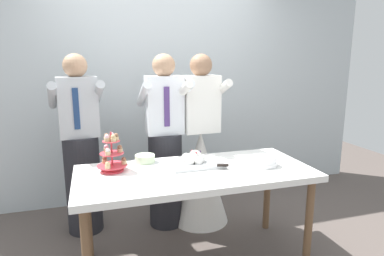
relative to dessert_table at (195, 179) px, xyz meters
The scene contains 9 objects.
rear_wall 1.62m from the dessert_table, 90.00° to the left, with size 5.20×0.10×2.90m, color silver.
dessert_table is the anchor object (origin of this frame).
cupcake_stand 0.66m from the dessert_table, 164.75° to the left, with size 0.23×0.23×0.31m.
main_cake_tray 0.17m from the dessert_table, 73.95° to the left, with size 0.43×0.34×0.12m.
plate_stack 0.57m from the dessert_table, ahead, with size 0.21×0.21×0.08m.
round_cake 0.46m from the dessert_table, 140.87° to the left, with size 0.24×0.24×0.07m.
person_groom 0.69m from the dessert_table, 97.31° to the left, with size 0.46×0.49×1.66m.
person_bride 0.72m from the dessert_table, 68.47° to the left, with size 0.56×0.56×1.66m.
person_guest 1.16m from the dessert_table, 137.19° to the left, with size 0.50×0.53×1.66m.
Camera 1 is at (-0.73, -2.31, 1.62)m, focal length 31.06 mm.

